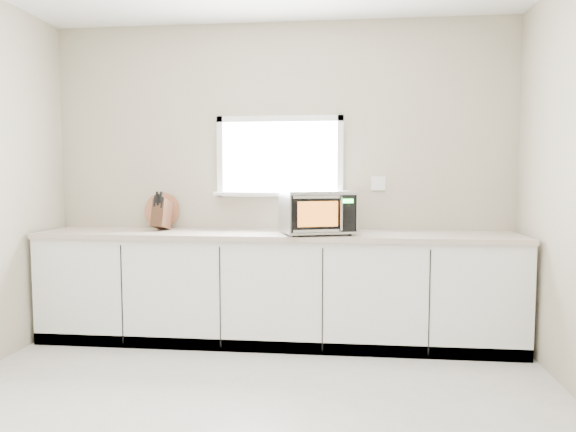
# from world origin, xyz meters

# --- Properties ---
(back_wall) EXTENTS (4.00, 0.17, 2.70)m
(back_wall) POSITION_xyz_m (0.00, 2.00, 1.36)
(back_wall) COLOR #B7AC91
(back_wall) RESTS_ON ground
(cabinets) EXTENTS (3.92, 0.60, 0.88)m
(cabinets) POSITION_xyz_m (0.00, 1.70, 0.44)
(cabinets) COLOR white
(cabinets) RESTS_ON ground
(countertop) EXTENTS (3.92, 0.64, 0.04)m
(countertop) POSITION_xyz_m (0.00, 1.69, 0.90)
(countertop) COLOR #C0B19F
(countertop) RESTS_ON cabinets
(microwave) EXTENTS (0.64, 0.57, 0.35)m
(microwave) POSITION_xyz_m (0.34, 1.60, 1.10)
(microwave) COLOR black
(microwave) RESTS_ON countertop
(knife_block) EXTENTS (0.13, 0.24, 0.33)m
(knife_block) POSITION_xyz_m (-0.99, 1.76, 1.06)
(knife_block) COLOR #4F2D1C
(knife_block) RESTS_ON countertop
(cutting_board) EXTENTS (0.32, 0.08, 0.32)m
(cutting_board) POSITION_xyz_m (-1.05, 1.94, 1.08)
(cutting_board) COLOR #A56740
(cutting_board) RESTS_ON countertop
(coffee_grinder) EXTENTS (0.17, 0.17, 0.24)m
(coffee_grinder) POSITION_xyz_m (0.16, 1.66, 1.04)
(coffee_grinder) COLOR #ADB0B4
(coffee_grinder) RESTS_ON countertop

